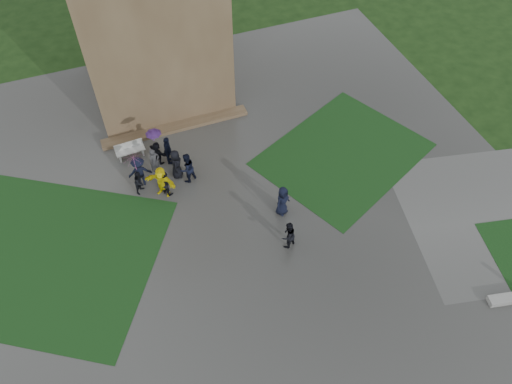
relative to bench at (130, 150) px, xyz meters
name	(u,v)px	position (x,y,z in m)	size (l,w,h in m)	color
ground	(233,269)	(3.02, -9.25, -0.51)	(120.00, 120.00, 0.00)	black
plaza	(220,237)	(3.02, -7.25, -0.50)	(34.00, 34.00, 0.02)	#363734
lawn_inset_left	(43,256)	(-5.48, -5.25, -0.49)	(11.00, 9.00, 0.01)	black
lawn_inset_right	(343,154)	(11.52, -4.25, -0.49)	(9.00, 7.00, 0.01)	black
tower_plinth	(176,127)	(3.02, 1.35, -0.38)	(9.00, 0.80, 0.22)	brown
bench	(130,150)	(0.00, 0.00, 0.00)	(1.67, 0.61, 0.95)	beige
visitor_cluster	(158,166)	(1.17, -2.42, 0.60)	(3.67, 3.93, 2.66)	black
pedestrian_mid	(282,201)	(6.55, -6.89, 0.44)	(0.91, 0.62, 1.86)	black
pedestrian_near	(288,235)	(6.00, -8.93, 0.35)	(0.82, 0.47, 1.69)	black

